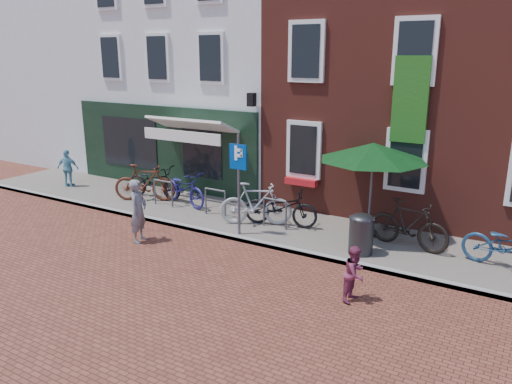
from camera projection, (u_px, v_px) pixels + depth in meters
The scene contains 18 objects.
ground at pixel (236, 241), 13.01m from camera, with size 80.00×80.00×0.00m, color brown.
sidewalk at pixel (296, 229), 13.74m from camera, with size 24.00×3.00×0.10m, color slate.
building_stucco at pixel (225, 60), 20.04m from camera, with size 8.00×8.00×9.00m, color silver.
building_brick_mid at pixel (400, 45), 16.46m from camera, with size 6.00×8.00×10.00m, color maroon.
filler_left at pixel (96, 59), 23.74m from camera, with size 7.00×8.00×9.00m, color silver.
litter_bin at pixel (361, 232), 11.81m from camera, with size 0.58×0.58×1.07m.
parking_sign at pixel (238, 171), 12.77m from camera, with size 0.50×0.07×2.68m.
parasol at pixel (373, 148), 12.57m from camera, with size 2.79×2.79×2.57m.
woman at pixel (138, 211), 12.78m from camera, with size 0.61×0.40×1.66m, color slate.
boy at pixel (355, 274), 9.75m from camera, with size 0.55×0.43×1.14m, color #7D2C49.
cafe_person at pixel (68, 168), 17.78m from camera, with size 0.79×0.33×1.34m, color #6AABBC.
bicycle_0 at pixel (154, 182), 16.44m from camera, with size 0.72×2.08×1.09m, color black.
bicycle_1 at pixel (145, 183), 16.06m from camera, with size 0.57×2.02×1.21m, color #4E2214.
bicycle_2 at pixel (184, 188), 15.67m from camera, with size 0.72×2.08×1.09m, color navy.
bicycle_3 at pixel (256, 204), 13.81m from camera, with size 0.57×2.02×1.21m, color #9C9D9F.
bicycle_4 at pixel (281, 207), 13.73m from camera, with size 0.72×2.08×1.09m, color black.
bicycle_5 at pixel (409, 224), 12.15m from camera, with size 0.57×2.02×1.21m, color black.
bicycle_6 at pixel (510, 247), 10.91m from camera, with size 0.72×2.08×1.09m, color navy.
Camera 1 is at (6.69, -10.19, 4.76)m, focal length 34.79 mm.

